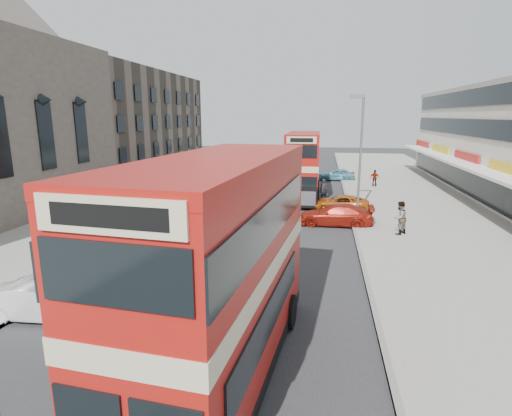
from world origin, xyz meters
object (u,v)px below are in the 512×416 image
Objects in this scene: bus_second at (303,165)px; pedestrian_near at (400,218)px; car_left_front at (45,300)px; car_right_b at (340,203)px; coach at (172,213)px; cyclist at (323,196)px; car_right_a at (336,215)px; pedestrian_far at (374,178)px; street_lamp at (360,146)px; car_right_c at (336,174)px; bus_main at (220,270)px.

pedestrian_near is at bearing 119.11° from bus_second.
car_left_front is 0.98× the size of car_right_b.
coach is 13.24m from cyclist.
car_right_a is 14.97m from pedestrian_far.
car_right_b is at bearing 37.59° from coach.
pedestrian_near is at bearing -62.68° from cyclist.
car_right_a is at bearing -115.35° from street_lamp.
cyclist is (-4.30, 7.90, -0.45)m from pedestrian_near.
car_right_b is at bearing -3.80° from car_right_c.
bus_second is at bearing -140.77° from pedestrian_far.
coach is at bearing -9.32° from car_left_front.
bus_second is (-4.05, 5.49, -2.04)m from street_lamp.
pedestrian_near is (6.06, -10.56, -1.63)m from bus_second.
pedestrian_far is (3.98, 14.43, 0.27)m from car_right_a.
car_right_a is at bearing -39.81° from car_left_front.
car_right_b is 2.01× the size of cyclist.
bus_main is at bearing -97.93° from cyclist.
coach is 4.91× the size of pedestrian_near.
street_lamp is 2.05× the size of car_left_front.
bus_second reaches higher than car_left_front.
car_right_a is (10.03, 13.85, 0.02)m from car_left_front.
car_right_b is 2.20m from cyclist.
street_lamp is 0.78× the size of bus_main.
coach is (-6.58, -12.91, -1.28)m from bus_second.
bus_second is at bearing 126.43° from street_lamp.
street_lamp is 4.47m from car_right_b.
bus_main reaches higher than car_right_a.
bus_second is at bearing -161.71° from car_right_a.
bus_main is 20.49m from car_right_b.
car_right_b is at bearing -95.53° from bus_main.
car_right_a is 2.91× the size of pedestrian_far.
car_right_a is 6.07m from cyclist.
cyclist is at bearing -91.54° from bus_main.
car_right_a is 1.14× the size of car_right_b.
car_left_front is at bearing -116.19° from cyclist.
bus_main is 16.33m from car_right_a.
pedestrian_far is at bearing 77.61° from street_lamp.
car_right_b is 14.22m from car_right_c.
car_right_b is at bearing 137.25° from street_lamp.
car_right_b is (0.43, 4.18, -0.11)m from car_right_a.
street_lamp is 19.70m from bus_main.
pedestrian_near is 16.32m from pedestrian_far.
car_left_front is at bearing -124.12° from street_lamp.
car_right_c is at bearing -179.67° from car_right_a.
street_lamp is at bearing 125.69° from bus_second.
car_right_a is 2.29× the size of cyclist.
coach is 2.39× the size of car_left_front.
car_right_c is at bearing -22.01° from car_left_front.
bus_main is 2.62× the size of car_left_front.
bus_second is 5.98× the size of pedestrian_far.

